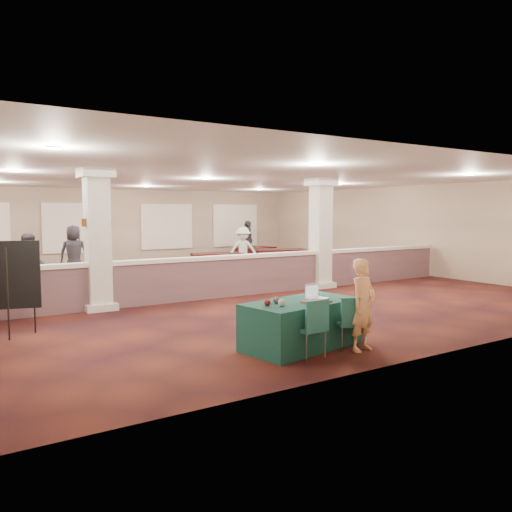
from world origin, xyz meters
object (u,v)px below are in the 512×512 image
near_table (302,324)px  woman (363,305)px  easel_board (10,276)px  far_table_back_right (256,255)px  conf_chair_side (312,323)px  attendee_a (31,267)px  far_table_back_left (1,268)px  far_table_front_right (280,259)px  attendee_b (243,250)px  attendee_d (74,254)px  conf_chair_main (351,318)px  far_table_front_center (137,280)px  attendee_c (248,241)px  far_table_back_center (217,263)px

near_table → woman: size_ratio=1.35×
easel_board → far_table_back_right: easel_board is taller
conf_chair_side → easel_board: bearing=131.5°
far_table_back_right → attendee_a: bearing=-153.1°
far_table_back_left → near_table: bearing=-73.9°
woman → far_table_back_right: (5.96, 12.75, -0.39)m
far_table_front_right → attendee_b: bearing=180.0°
far_table_front_right → attendee_b: 1.74m
easel_board → attendee_d: 7.16m
near_table → attendee_a: bearing=103.4°
woman → attendee_d: attendee_d is taller
conf_chair_side → far_table_back_left: (-3.15, 12.42, -0.15)m
conf_chair_main → attendee_d: size_ratio=0.48×
far_table_back_right → attendee_d: 8.39m
far_table_front_center → far_table_front_right: 7.21m
conf_chair_side → attendee_a: bearing=108.2°
conf_chair_side → far_table_back_left: size_ratio=0.47×
far_table_back_left → far_table_front_right: bearing=-13.7°
easel_board → attendee_b: easel_board is taller
attendee_d → woman: bearing=123.2°
attendee_b → far_table_back_right: bearing=77.4°
attendee_d → attendee_c: bearing=-140.7°
easel_board → attendee_c: (10.50, 9.20, -0.16)m
near_table → attendee_c: 14.10m
easel_board → far_table_back_right: size_ratio=1.00×
far_table_back_center → far_table_front_right: bearing=-4.3°
far_table_back_left → far_table_back_center: 7.23m
near_table → woman: bearing=-55.8°
conf_chair_side → attendee_b: (4.76, 10.09, 0.30)m
far_table_front_right → attendee_c: size_ratio=1.05×
far_table_back_center → conf_chair_main: bearing=-106.0°
conf_chair_main → attendee_a: size_ratio=0.52×
woman → far_table_back_left: woman is taller
woman → far_table_back_left: bearing=95.0°
conf_chair_side → far_table_back_right: size_ratio=0.53×
conf_chair_main → attendee_a: attendee_a is taller
conf_chair_side → far_table_back_center: bearing=67.6°
conf_chair_main → far_table_front_right: size_ratio=0.45×
near_table → far_table_back_center: (3.50, 9.70, -0.02)m
far_table_front_center → far_table_back_left: (-2.90, 5.03, 0.03)m
attendee_c → conf_chair_side: bearing=-155.8°
conf_chair_main → easel_board: (-4.54, 3.88, 0.57)m
far_table_back_center → attendee_b: (1.00, -0.20, 0.47)m
woman → far_table_back_left: 13.19m
far_table_back_left → attendee_b: bearing=-16.4°
near_table → easel_board: (-3.99, 3.30, 0.71)m
attendee_a → conf_chair_side: bearing=-105.5°
woman → attendee_b: 10.89m
far_table_back_center → attendee_c: (3.01, 2.80, 0.57)m
near_table → conf_chair_main: 0.81m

